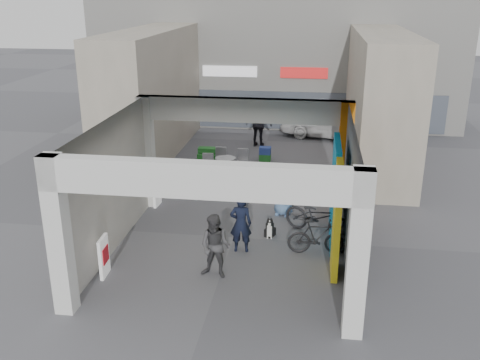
# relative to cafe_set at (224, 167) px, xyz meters

# --- Properties ---
(ground) EXTENTS (90.00, 90.00, 0.00)m
(ground) POSITION_rel_cafe_set_xyz_m (1.14, -5.06, -0.33)
(ground) COLOR #57575C
(ground) RESTS_ON ground
(arcade_canopy) EXTENTS (6.40, 6.45, 6.40)m
(arcade_canopy) POSITION_rel_cafe_set_xyz_m (1.68, -5.88, 1.97)
(arcade_canopy) COLOR silver
(arcade_canopy) RESTS_ON ground
(far_building) EXTENTS (18.00, 4.08, 8.00)m
(far_building) POSITION_rel_cafe_set_xyz_m (1.14, 8.94, 3.66)
(far_building) COLOR silver
(far_building) RESTS_ON ground
(plaza_bldg_left) EXTENTS (2.00, 9.00, 5.00)m
(plaza_bldg_left) POSITION_rel_cafe_set_xyz_m (-3.36, 2.44, 2.17)
(plaza_bldg_left) COLOR #A99E8C
(plaza_bldg_left) RESTS_ON ground
(plaza_bldg_right) EXTENTS (2.00, 9.00, 5.00)m
(plaza_bldg_right) POSITION_rel_cafe_set_xyz_m (5.64, 2.44, 2.17)
(plaza_bldg_right) COLOR #A99E8C
(plaza_bldg_right) RESTS_ON ground
(bollard_left) EXTENTS (0.09, 0.09, 0.84)m
(bollard_left) POSITION_rel_cafe_set_xyz_m (-0.48, -2.49, 0.09)
(bollard_left) COLOR #95999D
(bollard_left) RESTS_ON ground
(bollard_center) EXTENTS (0.09, 0.09, 0.91)m
(bollard_center) POSITION_rel_cafe_set_xyz_m (1.22, -2.74, 0.12)
(bollard_center) COLOR #95999D
(bollard_center) RESTS_ON ground
(bollard_right) EXTENTS (0.09, 0.09, 0.87)m
(bollard_right) POSITION_rel_cafe_set_xyz_m (2.68, -2.77, 0.10)
(bollard_right) COLOR #95999D
(bollard_right) RESTS_ON ground
(advert_board_near) EXTENTS (0.12, 0.55, 1.00)m
(advert_board_near) POSITION_rel_cafe_set_xyz_m (-1.61, -7.53, 0.17)
(advert_board_near) COLOR white
(advert_board_near) RESTS_ON ground
(advert_board_far) EXTENTS (0.13, 0.55, 1.00)m
(advert_board_far) POSITION_rel_cafe_set_xyz_m (-1.61, -3.08, 0.17)
(advert_board_far) COLOR white
(advert_board_far) RESTS_ON ground
(cafe_set) EXTENTS (1.56, 1.26, 0.95)m
(cafe_set) POSITION_rel_cafe_set_xyz_m (0.00, 0.00, 0.00)
(cafe_set) COLOR #99989D
(cafe_set) RESTS_ON ground
(produce_stand) EXTENTS (1.18, 0.64, 0.78)m
(produce_stand) POSITION_rel_cafe_set_xyz_m (-0.64, 0.78, -0.03)
(produce_stand) COLOR black
(produce_stand) RESTS_ON ground
(crate_stack) EXTENTS (0.45, 0.35, 0.56)m
(crate_stack) POSITION_rel_cafe_set_xyz_m (1.33, 2.04, -0.05)
(crate_stack) COLOR #1C5C1A
(crate_stack) RESTS_ON ground
(border_collie) EXTENTS (0.22, 0.44, 0.60)m
(border_collie) POSITION_rel_cafe_set_xyz_m (2.13, -4.89, -0.09)
(border_collie) COLOR black
(border_collie) RESTS_ON ground
(man_with_dog) EXTENTS (0.60, 0.43, 1.56)m
(man_with_dog) POSITION_rel_cafe_set_xyz_m (1.45, -5.82, 0.45)
(man_with_dog) COLOR black
(man_with_dog) RESTS_ON ground
(man_back_turned) EXTENTS (0.86, 0.73, 1.58)m
(man_back_turned) POSITION_rel_cafe_set_xyz_m (1.04, -7.20, 0.46)
(man_back_turned) COLOR #403F42
(man_back_turned) RESTS_ON ground
(man_elderly) EXTENTS (0.88, 0.68, 1.60)m
(man_elderly) POSITION_rel_cafe_set_xyz_m (2.39, -3.26, 0.46)
(man_elderly) COLOR #5B80B1
(man_elderly) RESTS_ON ground
(man_crates) EXTENTS (1.21, 0.66, 1.95)m
(man_crates) POSITION_rel_cafe_set_xyz_m (0.85, 4.07, 0.64)
(man_crates) COLOR black
(man_crates) RESTS_ON ground
(bicycle_front) EXTENTS (2.12, 1.53, 1.06)m
(bicycle_front) POSITION_rel_cafe_set_xyz_m (3.44, -4.50, 0.19)
(bicycle_front) COLOR black
(bicycle_front) RESTS_ON ground
(bicycle_rear) EXTENTS (1.59, 0.58, 0.94)m
(bicycle_rear) POSITION_rel_cafe_set_xyz_m (3.44, -5.68, 0.13)
(bicycle_rear) COLOR black
(bicycle_rear) RESTS_ON ground
(white_van) EXTENTS (4.71, 2.77, 1.50)m
(white_van) POSITION_rel_cafe_set_xyz_m (3.95, 5.96, 0.42)
(white_van) COLOR silver
(white_van) RESTS_ON ground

